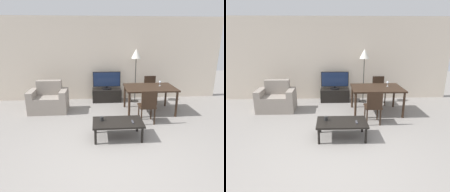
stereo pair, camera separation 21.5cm
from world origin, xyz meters
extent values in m
plane|color=gray|center=(0.00, 0.00, 0.00)|extent=(18.00, 18.00, 0.00)
cube|color=beige|center=(0.00, 3.76, 1.35)|extent=(7.91, 0.06, 2.70)
cube|color=gray|center=(-1.63, 2.60, 0.23)|extent=(0.70, 0.66, 0.46)
cube|color=gray|center=(-1.63, 2.83, 0.66)|extent=(0.70, 0.20, 0.41)
cube|color=gray|center=(-2.07, 2.60, 0.32)|extent=(0.18, 0.66, 0.64)
cube|color=gray|center=(-1.19, 2.60, 0.32)|extent=(0.18, 0.66, 0.64)
cube|color=black|center=(0.07, 3.45, 0.21)|extent=(0.94, 0.47, 0.42)
cylinder|color=black|center=(0.07, 3.45, 0.43)|extent=(0.31, 0.31, 0.03)
cylinder|color=black|center=(0.07, 3.45, 0.47)|extent=(0.04, 0.04, 0.05)
cube|color=black|center=(0.07, 3.45, 0.74)|extent=(0.90, 0.04, 0.49)
cube|color=#19284C|center=(0.07, 3.43, 0.74)|extent=(0.86, 0.01, 0.46)
cube|color=black|center=(0.17, 0.92, 0.35)|extent=(1.06, 0.61, 0.04)
cylinder|color=black|center=(-0.30, 0.67, 0.17)|extent=(0.05, 0.05, 0.33)
cylinder|color=black|center=(0.65, 0.67, 0.17)|extent=(0.05, 0.05, 0.33)
cylinder|color=black|center=(-0.30, 1.17, 0.17)|extent=(0.05, 0.05, 0.33)
cylinder|color=black|center=(0.65, 1.17, 0.17)|extent=(0.05, 0.05, 0.33)
cube|color=black|center=(1.22, 2.38, 0.72)|extent=(1.39, 0.98, 0.04)
cylinder|color=black|center=(0.58, 1.95, 0.35)|extent=(0.06, 0.06, 0.70)
cylinder|color=black|center=(1.86, 1.95, 0.35)|extent=(0.06, 0.06, 0.70)
cylinder|color=black|center=(0.58, 2.81, 0.35)|extent=(0.06, 0.06, 0.70)
cylinder|color=black|center=(1.86, 2.81, 0.35)|extent=(0.06, 0.06, 0.70)
cube|color=black|center=(0.98, 1.66, 0.43)|extent=(0.40, 0.40, 0.04)
cylinder|color=black|center=(0.81, 1.82, 0.21)|extent=(0.04, 0.04, 0.42)
cylinder|color=black|center=(1.14, 1.82, 0.21)|extent=(0.04, 0.04, 0.42)
cylinder|color=black|center=(0.81, 1.50, 0.21)|extent=(0.04, 0.04, 0.42)
cylinder|color=black|center=(1.14, 1.50, 0.21)|extent=(0.04, 0.04, 0.42)
cube|color=black|center=(0.98, 1.48, 0.66)|extent=(0.37, 0.04, 0.41)
cube|color=black|center=(1.46, 3.10, 0.43)|extent=(0.40, 0.40, 0.04)
cylinder|color=black|center=(1.30, 2.93, 0.21)|extent=(0.04, 0.04, 0.42)
cylinder|color=black|center=(1.63, 2.93, 0.21)|extent=(0.04, 0.04, 0.42)
cylinder|color=black|center=(1.30, 3.26, 0.21)|extent=(0.04, 0.04, 0.42)
cylinder|color=black|center=(1.63, 3.26, 0.21)|extent=(0.04, 0.04, 0.42)
cube|color=black|center=(1.46, 3.28, 0.66)|extent=(0.37, 0.04, 0.41)
cylinder|color=black|center=(1.00, 3.33, 0.01)|extent=(0.24, 0.24, 0.02)
cylinder|color=black|center=(1.00, 3.33, 0.72)|extent=(0.02, 0.02, 1.40)
cone|color=white|center=(1.00, 3.33, 1.57)|extent=(0.31, 0.31, 0.30)
cube|color=#38383D|center=(0.48, 0.86, 0.38)|extent=(0.04, 0.15, 0.02)
cylinder|color=black|center=(-0.17, 0.99, 0.42)|extent=(0.08, 0.08, 0.09)
cylinder|color=silver|center=(1.54, 2.47, 0.74)|extent=(0.06, 0.06, 0.01)
cylinder|color=silver|center=(1.54, 2.47, 0.78)|extent=(0.01, 0.01, 0.07)
sphere|color=silver|center=(1.54, 2.47, 0.85)|extent=(0.07, 0.07, 0.07)
camera|label=1|loc=(-0.25, -2.93, 2.11)|focal=32.00mm
camera|label=2|loc=(-0.03, -2.94, 2.11)|focal=32.00mm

